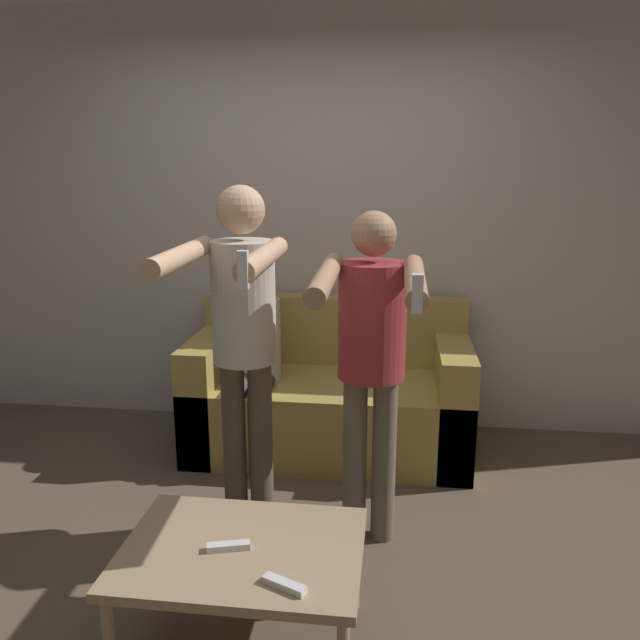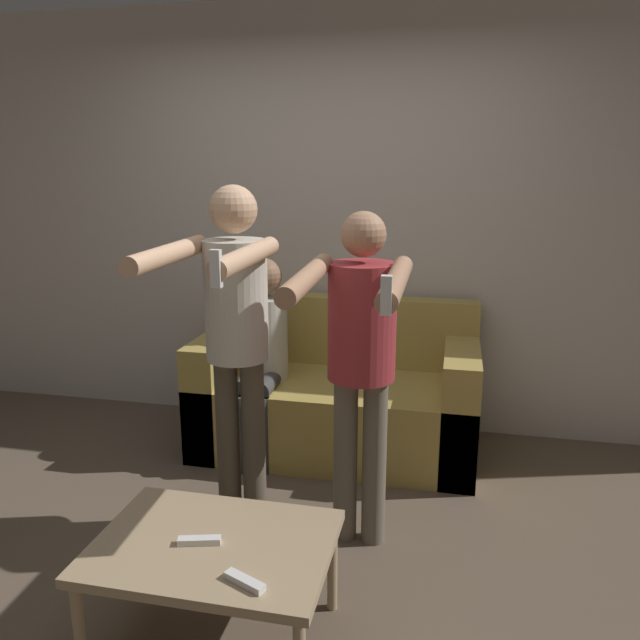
{
  "view_description": "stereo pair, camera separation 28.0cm",
  "coord_description": "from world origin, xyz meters",
  "px_view_note": "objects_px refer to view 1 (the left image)",
  "views": [
    {
      "loc": [
        0.51,
        -2.3,
        1.72
      ],
      "look_at": [
        0.12,
        0.8,
        0.94
      ],
      "focal_mm": 35.0,
      "sensor_mm": 36.0,
      "label": 1
    },
    {
      "loc": [
        0.79,
        -2.25,
        1.72
      ],
      "look_at": [
        0.12,
        0.8,
        0.94
      ],
      "focal_mm": 35.0,
      "sensor_mm": 36.0,
      "label": 2
    }
  ],
  "objects_px": {
    "person_standing_left": "(242,326)",
    "coffee_table": "(242,557)",
    "remote_near": "(284,585)",
    "person_standing_right": "(371,344)",
    "remote_far": "(228,546)",
    "person_seated": "(255,352)",
    "couch": "(330,399)"
  },
  "relations": [
    {
      "from": "person_standing_left",
      "to": "coffee_table",
      "type": "height_order",
      "value": "person_standing_left"
    },
    {
      "from": "remote_near",
      "to": "person_standing_left",
      "type": "bearing_deg",
      "value": 110.55
    },
    {
      "from": "person_standing_right",
      "to": "remote_far",
      "type": "xyz_separation_m",
      "value": [
        -0.45,
        -0.75,
        -0.53
      ]
    },
    {
      "from": "person_seated",
      "to": "remote_near",
      "type": "height_order",
      "value": "person_seated"
    },
    {
      "from": "person_standing_right",
      "to": "couch",
      "type": "bearing_deg",
      "value": 106.14
    },
    {
      "from": "couch",
      "to": "remote_far",
      "type": "height_order",
      "value": "couch"
    },
    {
      "from": "person_standing_right",
      "to": "remote_far",
      "type": "height_order",
      "value": "person_standing_right"
    },
    {
      "from": "remote_near",
      "to": "remote_far",
      "type": "distance_m",
      "value": 0.29
    },
    {
      "from": "person_seated",
      "to": "person_standing_right",
      "type": "bearing_deg",
      "value": -48.72
    },
    {
      "from": "remote_far",
      "to": "couch",
      "type": "bearing_deg",
      "value": 84.59
    },
    {
      "from": "couch",
      "to": "remote_far",
      "type": "distance_m",
      "value": 1.76
    },
    {
      "from": "person_standing_left",
      "to": "coffee_table",
      "type": "bearing_deg",
      "value": -77.52
    },
    {
      "from": "couch",
      "to": "person_seated",
      "type": "relative_size",
      "value": 1.41
    },
    {
      "from": "person_standing_left",
      "to": "person_seated",
      "type": "xyz_separation_m",
      "value": [
        -0.14,
        0.8,
        -0.37
      ]
    },
    {
      "from": "person_standing_left",
      "to": "coffee_table",
      "type": "relative_size",
      "value": 1.94
    },
    {
      "from": "coffee_table",
      "to": "remote_far",
      "type": "xyz_separation_m",
      "value": [
        -0.04,
        -0.02,
        0.05
      ]
    },
    {
      "from": "couch",
      "to": "person_standing_right",
      "type": "distance_m",
      "value": 1.22
    },
    {
      "from": "person_seated",
      "to": "coffee_table",
      "type": "bearing_deg",
      "value": -79.06
    },
    {
      "from": "couch",
      "to": "person_standing_right",
      "type": "relative_size",
      "value": 1.09
    },
    {
      "from": "remote_far",
      "to": "person_standing_right",
      "type": "bearing_deg",
      "value": 59.11
    },
    {
      "from": "couch",
      "to": "remote_near",
      "type": "bearing_deg",
      "value": -88.1
    },
    {
      "from": "person_seated",
      "to": "remote_near",
      "type": "bearing_deg",
      "value": -74.41
    },
    {
      "from": "couch",
      "to": "person_seated",
      "type": "height_order",
      "value": "person_seated"
    },
    {
      "from": "person_seated",
      "to": "remote_near",
      "type": "xyz_separation_m",
      "value": [
        0.48,
        -1.74,
        -0.22
      ]
    },
    {
      "from": "person_standing_left",
      "to": "coffee_table",
      "type": "xyz_separation_m",
      "value": [
        0.16,
        -0.73,
        -0.65
      ]
    },
    {
      "from": "couch",
      "to": "person_standing_left",
      "type": "relative_size",
      "value": 1.02
    },
    {
      "from": "person_standing_left",
      "to": "person_seated",
      "type": "relative_size",
      "value": 1.37
    },
    {
      "from": "person_standing_left",
      "to": "person_seated",
      "type": "bearing_deg",
      "value": 99.53
    },
    {
      "from": "person_standing_left",
      "to": "remote_far",
      "type": "distance_m",
      "value": 0.97
    },
    {
      "from": "remote_far",
      "to": "coffee_table",
      "type": "bearing_deg",
      "value": 28.39
    },
    {
      "from": "person_seated",
      "to": "remote_far",
      "type": "distance_m",
      "value": 1.6
    },
    {
      "from": "person_standing_right",
      "to": "remote_near",
      "type": "bearing_deg",
      "value": -103.46
    }
  ]
}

